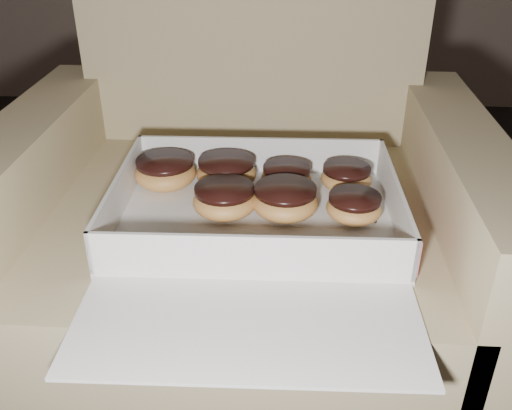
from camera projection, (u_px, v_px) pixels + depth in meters
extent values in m
cube|color=tan|center=(243.00, 290.00, 1.07)|extent=(0.67, 0.67, 0.39)
cube|color=tan|center=(253.00, 16.00, 1.12)|extent=(0.67, 0.13, 0.48)
cube|color=tan|center=(48.00, 254.00, 1.06)|extent=(0.11, 0.67, 0.52)
cube|color=tan|center=(444.00, 269.00, 1.02)|extent=(0.11, 0.67, 0.52)
cube|color=silver|center=(256.00, 218.00, 0.91)|extent=(0.45, 0.34, 0.01)
cube|color=silver|center=(260.00, 155.00, 1.04)|extent=(0.44, 0.02, 0.07)
cube|color=silver|center=(251.00, 257.00, 0.76)|extent=(0.44, 0.02, 0.07)
cube|color=silver|center=(120.00, 195.00, 0.90)|extent=(0.01, 0.33, 0.07)
cube|color=silver|center=(395.00, 201.00, 0.89)|extent=(0.01, 0.33, 0.07)
cube|color=#CA5171|center=(398.00, 201.00, 0.89)|extent=(0.01, 0.32, 0.06)
cube|color=silver|center=(247.00, 328.00, 0.69)|extent=(0.44, 0.20, 0.01)
ellipsoid|color=#C48244|center=(354.00, 208.00, 0.89)|extent=(0.09, 0.09, 0.04)
cylinder|color=black|center=(355.00, 198.00, 0.88)|extent=(0.08, 0.08, 0.01)
ellipsoid|color=#C48244|center=(346.00, 178.00, 0.98)|extent=(0.09, 0.09, 0.04)
cylinder|color=black|center=(347.00, 169.00, 0.97)|extent=(0.08, 0.08, 0.01)
ellipsoid|color=#C48244|center=(225.00, 201.00, 0.90)|extent=(0.10, 0.10, 0.05)
cylinder|color=black|center=(224.00, 189.00, 0.89)|extent=(0.09, 0.09, 0.01)
ellipsoid|color=#C48244|center=(227.00, 173.00, 0.99)|extent=(0.10, 0.10, 0.05)
cylinder|color=black|center=(226.00, 162.00, 0.98)|extent=(0.10, 0.10, 0.01)
ellipsoid|color=#C48244|center=(166.00, 173.00, 0.99)|extent=(0.11, 0.11, 0.05)
cylinder|color=black|center=(165.00, 162.00, 0.98)|extent=(0.10, 0.10, 0.01)
ellipsoid|color=#C48244|center=(286.00, 178.00, 0.98)|extent=(0.09, 0.09, 0.04)
cylinder|color=black|center=(287.00, 169.00, 0.97)|extent=(0.08, 0.08, 0.01)
ellipsoid|color=#C48244|center=(285.00, 202.00, 0.90)|extent=(0.11, 0.11, 0.05)
cylinder|color=black|center=(286.00, 190.00, 0.89)|extent=(0.10, 0.10, 0.01)
ellipsoid|color=black|center=(375.00, 222.00, 0.89)|extent=(0.01, 0.01, 0.00)
ellipsoid|color=black|center=(165.00, 237.00, 0.85)|extent=(0.01, 0.01, 0.00)
ellipsoid|color=black|center=(253.00, 254.00, 0.81)|extent=(0.01, 0.01, 0.00)
ellipsoid|color=black|center=(248.00, 253.00, 0.82)|extent=(0.01, 0.01, 0.00)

